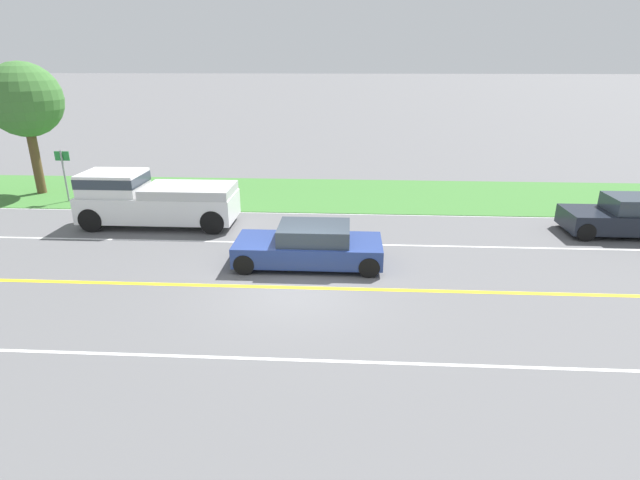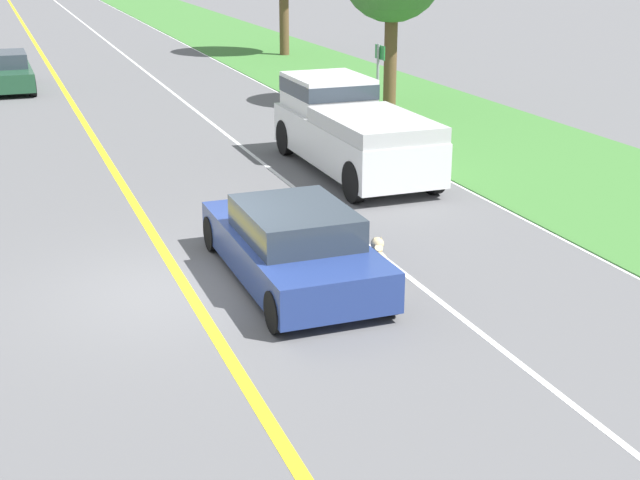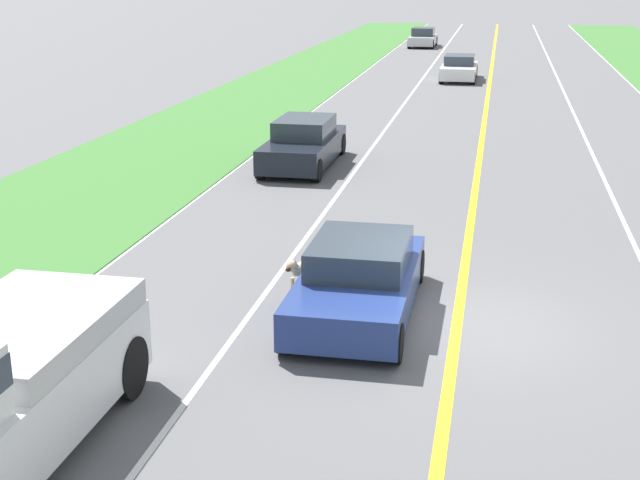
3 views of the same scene
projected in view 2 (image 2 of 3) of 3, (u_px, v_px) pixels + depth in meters
The scene contains 9 objects.
ground_plane at pixel (187, 290), 13.98m from camera, with size 400.00×400.00×0.00m, color #5B5B5E.
centre_divider_line at pixel (187, 289), 13.98m from camera, with size 0.18×160.00×0.01m, color yellow.
lane_edge_line_right at pixel (563, 238), 16.31m from camera, with size 0.14×160.00×0.01m, color white.
lane_dash_same_dir at pixel (390, 262), 15.14m from camera, with size 0.10×160.00×0.01m, color white.
ego_car at pixel (293, 245), 14.17m from camera, with size 1.90×4.43×1.27m.
dog at pixel (380, 259), 13.98m from camera, with size 0.39×1.10×0.74m.
pickup_truck at pixel (349, 127), 20.69m from camera, with size 2.05×5.70×2.01m.
oncoming_car at pixel (5, 72), 31.41m from camera, with size 1.81×4.27×1.31m.
street_sign at pixel (378, 72), 25.92m from camera, with size 0.11×0.64×2.27m.
Camera 2 is at (-2.60, -12.86, 5.32)m, focal length 50.00 mm.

